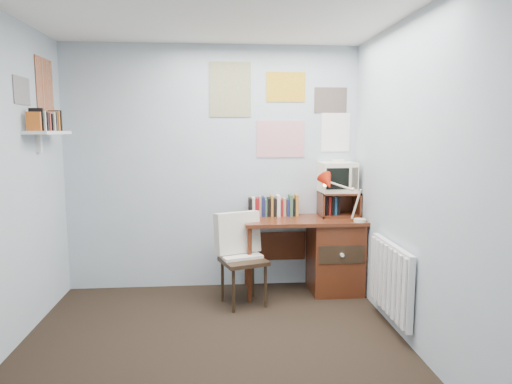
# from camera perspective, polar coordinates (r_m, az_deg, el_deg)

# --- Properties ---
(ground) EXTENTS (3.50, 3.50, 0.00)m
(ground) POSITION_cam_1_polar(r_m,az_deg,el_deg) (3.39, -5.34, -21.18)
(ground) COLOR black
(ground) RESTS_ON ground
(back_wall) EXTENTS (3.00, 0.02, 2.50)m
(back_wall) POSITION_cam_1_polar(r_m,az_deg,el_deg) (4.74, -5.37, 2.95)
(back_wall) COLOR #ADBBC5
(back_wall) RESTS_ON ground
(right_wall) EXTENTS (0.02, 3.50, 2.50)m
(right_wall) POSITION_cam_1_polar(r_m,az_deg,el_deg) (3.33, 21.10, 0.52)
(right_wall) COLOR #ADBBC5
(right_wall) RESTS_ON ground
(desk) EXTENTS (1.20, 0.55, 0.76)m
(desk) POSITION_cam_1_polar(r_m,az_deg,el_deg) (4.75, 9.12, -7.44)
(desk) COLOR #5E2915
(desk) RESTS_ON ground
(desk_chair) EXTENTS (0.54, 0.53, 0.84)m
(desk_chair) POSITION_cam_1_polar(r_m,az_deg,el_deg) (4.33, -1.57, -8.65)
(desk_chair) COLOR black
(desk_chair) RESTS_ON ground
(desk_lamp) EXTENTS (0.32, 0.29, 0.42)m
(desk_lamp) POSITION_cam_1_polar(r_m,az_deg,el_deg) (4.50, 12.90, -1.06)
(desk_lamp) COLOR red
(desk_lamp) RESTS_ON desk
(tv_riser) EXTENTS (0.40, 0.30, 0.25)m
(tv_riser) POSITION_cam_1_polar(r_m,az_deg,el_deg) (4.79, 10.30, -1.49)
(tv_riser) COLOR #5E2915
(tv_riser) RESTS_ON desk
(crt_tv) EXTENTS (0.36, 0.33, 0.33)m
(crt_tv) POSITION_cam_1_polar(r_m,az_deg,el_deg) (4.77, 10.11, 2.01)
(crt_tv) COLOR #EDE6C7
(crt_tv) RESTS_ON tv_riser
(book_row) EXTENTS (0.60, 0.14, 0.22)m
(book_row) POSITION_cam_1_polar(r_m,az_deg,el_deg) (4.74, 2.69, -1.66)
(book_row) COLOR #5E2915
(book_row) RESTS_ON desk
(radiator) EXTENTS (0.09, 0.80, 0.60)m
(radiator) POSITION_cam_1_polar(r_m,az_deg,el_deg) (3.99, 16.50, -10.41)
(radiator) COLOR white
(radiator) RESTS_ON right_wall
(wall_shelf) EXTENTS (0.20, 0.62, 0.24)m
(wall_shelf) POSITION_cam_1_polar(r_m,az_deg,el_deg) (4.32, -24.55, 6.77)
(wall_shelf) COLOR white
(wall_shelf) RESTS_ON left_wall
(posters_back) EXTENTS (1.20, 0.01, 0.90)m
(posters_back) POSITION_cam_1_polar(r_m,az_deg,el_deg) (4.77, 3.12, 10.22)
(posters_back) COLOR white
(posters_back) RESTS_ON back_wall
(posters_left) EXTENTS (0.01, 0.70, 0.60)m
(posters_left) POSITION_cam_1_polar(r_m,az_deg,el_deg) (4.37, -26.01, 11.69)
(posters_left) COLOR white
(posters_left) RESTS_ON left_wall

